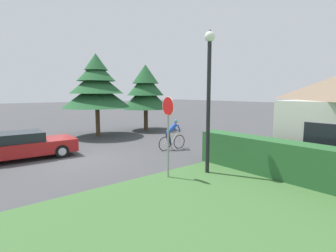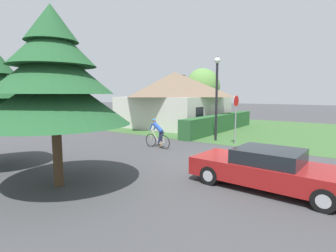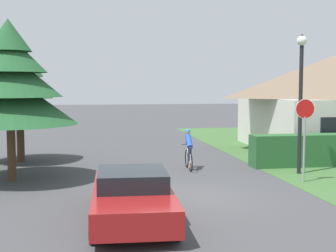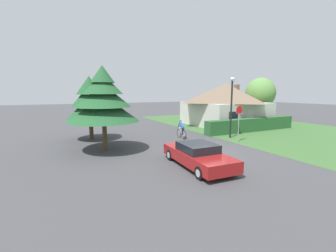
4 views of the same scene
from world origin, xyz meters
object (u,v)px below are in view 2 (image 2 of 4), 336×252
Objects in this scene: cottage_house at (174,98)px; sedan_left_lane at (269,169)px; deciduous_tree_right at (202,87)px; cyclist at (158,134)px; street_lamp at (217,87)px; stop_sign at (236,110)px; conifer_tall_near at (54,79)px.

cottage_house is 1.82× the size of sedan_left_lane.
sedan_left_lane is 0.83× the size of deciduous_tree_right.
cyclist is (-8.89, -4.99, -1.79)m from cottage_house.
cyclist is 4.88m from street_lamp.
street_lamp is 0.90× the size of deciduous_tree_right.
street_lamp is at bearing -148.05° from deciduous_tree_right.
cottage_house is 3.07× the size of stop_sign.
cottage_house is 1.68× the size of street_lamp.
deciduous_tree_right is (11.54, 7.20, 0.41)m from street_lamp.
cottage_house is at bearing -42.61° from sedan_left_lane.
deciduous_tree_right is (15.39, 5.62, 2.96)m from cyclist.
stop_sign is (-5.57, -8.02, -0.57)m from cottage_house.
conifer_tall_near is (-10.31, 0.49, 0.02)m from street_lamp.
stop_sign is at bearing -129.35° from cyclist.
deciduous_tree_right reaches higher than cyclist.
stop_sign reaches higher than sedan_left_lane.
conifer_tall_near is (-6.46, -1.09, 2.58)m from cyclist.
street_lamp is at bearing -127.52° from cottage_house.
stop_sign is at bearing -109.74° from street_lamp.
cyclist is 0.60× the size of stop_sign.
conifer_tall_near is 22.86m from deciduous_tree_right.
sedan_left_lane is 0.92× the size of street_lamp.
deciduous_tree_right is (18.20, 12.16, 3.11)m from sedan_left_lane.
sedan_left_lane is at bearing 33.74° from stop_sign.
deciduous_tree_right is at bearing -53.42° from sedan_left_lane.
sedan_left_lane is at bearing -56.16° from conifer_tall_near.
sedan_left_lane is 2.81× the size of cyclist.
stop_sign is at bearing -124.74° from cottage_house.
sedan_left_lane is 7.10m from conifer_tall_near.
cottage_house is 8.32m from street_lamp.
conifer_tall_near is (-9.78, 1.94, 1.36)m from stop_sign.
conifer_tall_near is (-15.35, -6.08, 0.79)m from cottage_house.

